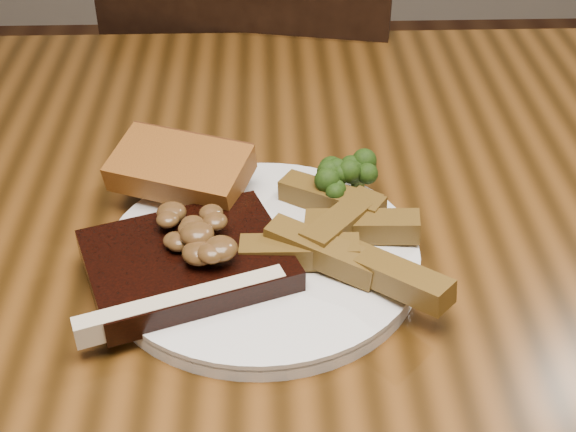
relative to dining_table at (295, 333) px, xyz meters
name	(u,v)px	position (x,y,z in m)	size (l,w,h in m)	color
dining_table	(295,333)	(0.00, 0.00, 0.00)	(1.60, 0.90, 0.75)	#543010
chair_far	(262,179)	(-0.03, 0.57, -0.22)	(0.45, 0.45, 0.81)	black
plate	(262,258)	(-0.03, -0.01, 0.10)	(0.26, 0.26, 0.01)	silver
steak	(188,262)	(-0.09, -0.04, 0.12)	(0.15, 0.12, 0.02)	black
steak_bone	(183,310)	(-0.09, -0.09, 0.11)	(0.16, 0.01, 0.02)	#C1B496
mushroom_pile	(193,231)	(-0.08, -0.03, 0.14)	(0.07, 0.07, 0.03)	#513119
garlic_bread	(182,187)	(-0.10, 0.06, 0.12)	(0.12, 0.06, 0.03)	#90541A
potato_wedges	(349,244)	(0.04, -0.02, 0.12)	(0.12, 0.12, 0.02)	brown
broccoli_cluster	(336,178)	(0.04, 0.06, 0.12)	(0.06, 0.06, 0.04)	#1E380C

